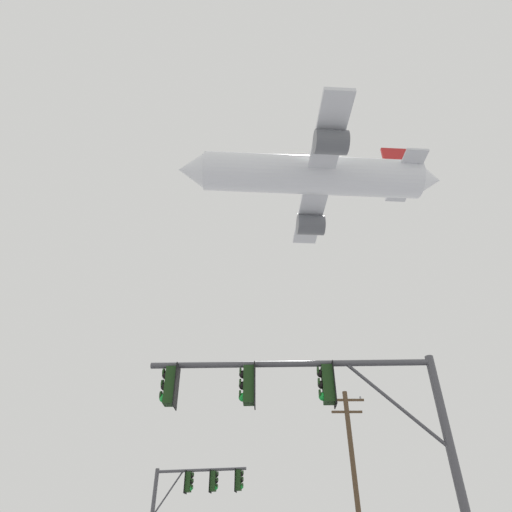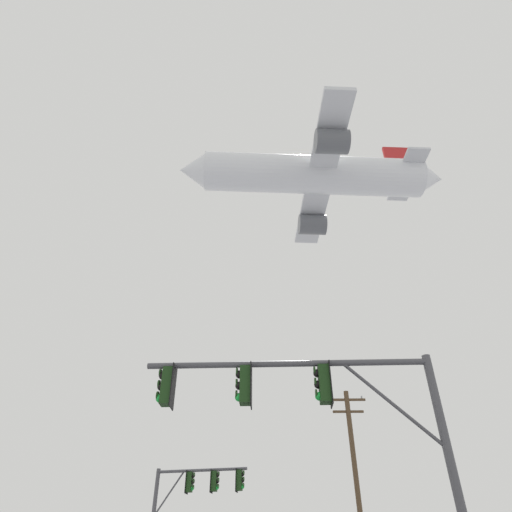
{
  "view_description": "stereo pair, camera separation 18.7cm",
  "coord_description": "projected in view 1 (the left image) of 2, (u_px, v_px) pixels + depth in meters",
  "views": [
    {
      "loc": [
        1.05,
        -3.34,
        1.71
      ],
      "look_at": [
        0.94,
        16.24,
        15.69
      ],
      "focal_mm": 31.5,
      "sensor_mm": 36.0,
      "label": 1
    },
    {
      "loc": [
        1.23,
        -3.34,
        1.71
      ],
      "look_at": [
        0.94,
        16.24,
        15.69
      ],
      "focal_mm": 31.5,
      "sensor_mm": 36.0,
      "label": 2
    }
  ],
  "objects": [
    {
      "name": "signal_pole_near",
      "position": [
        322.0,
        413.0,
        10.36
      ],
      "size": [
        6.98,
        0.56,
        6.12
      ],
      "color": "#4C4C51",
      "rests_on": "ground"
    },
    {
      "name": "signal_pole_far",
      "position": [
        189.0,
        499.0,
        21.91
      ],
      "size": [
        4.69,
        1.11,
        6.2
      ],
      "color": "#4C4C51",
      "rests_on": "ground"
    },
    {
      "name": "utility_pole",
      "position": [
        355.0,
        485.0,
        24.17
      ],
      "size": [
        2.2,
        0.28,
        10.78
      ],
      "color": "brown",
      "rests_on": "ground"
    },
    {
      "name": "airplane",
      "position": [
        312.0,
        176.0,
        46.77
      ],
      "size": [
        27.72,
        21.42,
        7.56
      ],
      "color": "white"
    }
  ]
}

